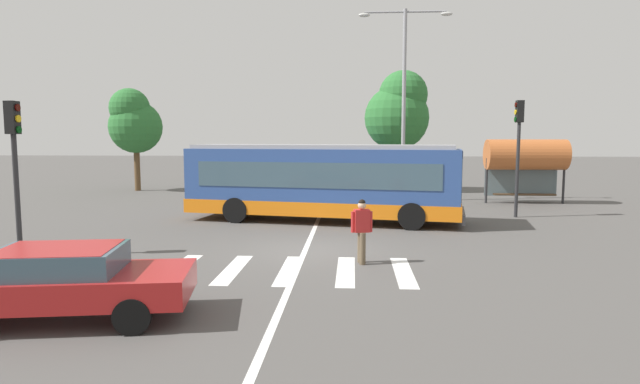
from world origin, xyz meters
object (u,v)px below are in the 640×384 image
object	(u,v)px
city_transit_bus	(322,182)
pedestrian_crossing_street	(362,228)
twin_arm_street_lamp	(404,86)
parked_car_teal	(307,179)
background_tree_right	(399,111)
parked_car_blue	(347,180)
foreground_sedan	(63,279)
parked_car_red	(262,179)
bus_stop_shelter	(526,156)
traffic_light_far_corner	(518,140)
traffic_light_near_corner	(15,153)
background_tree_left	(134,122)

from	to	relation	value
city_transit_bus	pedestrian_crossing_street	world-z (taller)	city_transit_bus
pedestrian_crossing_street	twin_arm_street_lamp	size ratio (longest dim) A/B	0.17
parked_car_teal	background_tree_right	xyz separation A→B (m)	(5.65, 0.75, 4.19)
parked_car_blue	twin_arm_street_lamp	bearing A→B (deg)	-56.97
foreground_sedan	parked_car_red	size ratio (longest dim) A/B	1.03
city_transit_bus	bus_stop_shelter	size ratio (longest dim) A/B	2.82
pedestrian_crossing_street	foreground_sedan	distance (m)	7.24
city_transit_bus	parked_car_teal	size ratio (longest dim) A/B	2.46
traffic_light_far_corner	twin_arm_street_lamp	bearing A→B (deg)	128.47
pedestrian_crossing_street	bus_stop_shelter	distance (m)	15.96
parked_car_red	traffic_light_near_corner	distance (m)	18.66
parked_car_red	traffic_light_far_corner	xyz separation A→B (m)	(12.50, -9.79, 2.49)
background_tree_left	parked_car_red	bearing A→B (deg)	-0.09
parked_car_red	twin_arm_street_lamp	bearing A→B (deg)	-28.30
pedestrian_crossing_street	twin_arm_street_lamp	distance (m)	14.98
parked_car_teal	traffic_light_far_corner	xyz separation A→B (m)	(9.70, -9.85, 2.49)
pedestrian_crossing_street	traffic_light_near_corner	size ratio (longest dim) A/B	0.40
parked_car_blue	parked_car_teal	bearing A→B (deg)	-178.90
bus_stop_shelter	twin_arm_street_lamp	distance (m)	7.13
parked_car_blue	traffic_light_far_corner	bearing A→B (deg)	-53.94
city_transit_bus	pedestrian_crossing_street	distance (m)	7.16
parked_car_teal	bus_stop_shelter	distance (m)	12.73
traffic_light_near_corner	traffic_light_far_corner	xyz separation A→B (m)	(16.16, 8.38, 0.33)
background_tree_left	twin_arm_street_lamp	bearing A→B (deg)	-15.30
background_tree_left	traffic_light_far_corner	bearing A→B (deg)	-25.51
traffic_light_far_corner	traffic_light_near_corner	bearing A→B (deg)	-152.58
traffic_light_near_corner	parked_car_blue	bearing A→B (deg)	63.91
parked_car_teal	traffic_light_near_corner	world-z (taller)	traffic_light_near_corner
parked_car_red	parked_car_blue	world-z (taller)	same
bus_stop_shelter	foreground_sedan	bearing A→B (deg)	-127.68
city_transit_bus	foreground_sedan	world-z (taller)	city_transit_bus
pedestrian_crossing_street	parked_car_teal	world-z (taller)	pedestrian_crossing_street
traffic_light_near_corner	background_tree_left	world-z (taller)	background_tree_left
background_tree_left	background_tree_right	bearing A→B (deg)	2.81
parked_car_teal	parked_car_blue	xyz separation A→B (m)	(2.49, 0.05, 0.00)
twin_arm_street_lamp	background_tree_right	bearing A→B (deg)	87.91
traffic_light_near_corner	bus_stop_shelter	world-z (taller)	traffic_light_near_corner
foreground_sedan	traffic_light_far_corner	xyz separation A→B (m)	(12.11, 13.27, 2.49)
bus_stop_shelter	background_tree_left	bearing A→B (deg)	167.60
traffic_light_far_corner	twin_arm_street_lamp	size ratio (longest dim) A/B	0.49
parked_car_blue	traffic_light_far_corner	world-z (taller)	traffic_light_far_corner
traffic_light_near_corner	city_transit_bus	bearing A→B (deg)	40.07
pedestrian_crossing_street	twin_arm_street_lamp	xyz separation A→B (m)	(2.36, 13.90, 5.05)
parked_car_teal	twin_arm_street_lamp	xyz separation A→B (m)	(5.45, -4.51, 5.25)
pedestrian_crossing_street	background_tree_left	world-z (taller)	background_tree_left
traffic_light_far_corner	parked_car_teal	bearing A→B (deg)	134.55
foreground_sedan	traffic_light_far_corner	distance (m)	18.13
parked_car_blue	twin_arm_street_lamp	size ratio (longest dim) A/B	0.46
parked_car_red	traffic_light_far_corner	size ratio (longest dim) A/B	0.95
traffic_light_near_corner	background_tree_right	xyz separation A→B (m)	(12.11, 18.99, 2.03)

